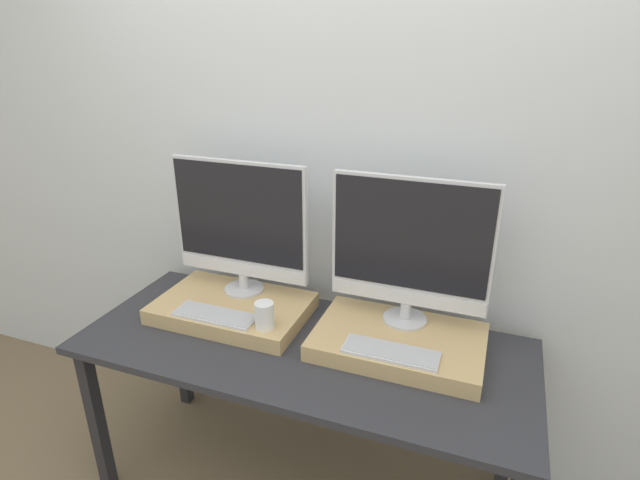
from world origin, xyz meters
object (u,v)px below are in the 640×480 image
at_px(keyboard_left, 215,315).
at_px(monitor_left, 240,224).
at_px(mug, 264,315).
at_px(keyboard_right, 391,352).
at_px(monitor_right, 410,247).

bearing_deg(keyboard_left, monitor_left, 90.00).
height_order(keyboard_left, mug, mug).
bearing_deg(monitor_left, keyboard_right, -18.51).
distance_m(mug, monitor_right, 0.60).
xyz_separation_m(mug, monitor_right, (0.48, 0.24, 0.26)).
height_order(monitor_right, keyboard_right, monitor_right).
distance_m(keyboard_left, monitor_right, 0.80).
relative_size(keyboard_left, monitor_right, 0.56).
height_order(monitor_left, keyboard_right, monitor_left).
distance_m(monitor_left, keyboard_left, 0.38).
bearing_deg(keyboard_right, monitor_left, 161.49).
bearing_deg(keyboard_right, monitor_right, 90.00).
xyz_separation_m(mug, keyboard_right, (0.48, 0.00, -0.04)).
bearing_deg(mug, keyboard_left, 180.00).
xyz_separation_m(monitor_left, keyboard_right, (0.70, -0.24, -0.30)).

